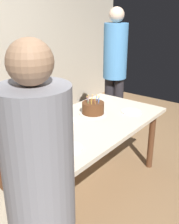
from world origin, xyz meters
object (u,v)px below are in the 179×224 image
at_px(plate_far_side, 65,120).
at_px(person_guest, 115,66).
at_px(dining_table, 86,131).
at_px(chair_spindle_back, 45,124).
at_px(plate_near_guest, 131,112).
at_px(birthday_cake, 93,108).
at_px(person_celebrant, 41,197).
at_px(plate_near_celebrant, 69,148).

bearing_deg(plate_far_side, person_guest, 11.70).
height_order(dining_table, chair_spindle_back, chair_spindle_back).
height_order(dining_table, plate_near_guest, plate_near_guest).
distance_m(birthday_cake, person_guest, 1.11).
xyz_separation_m(dining_table, person_celebrant, (-1.20, -0.67, 0.31)).
bearing_deg(plate_near_guest, plate_far_side, 146.41).
height_order(plate_near_guest, person_celebrant, person_celebrant).
xyz_separation_m(chair_spindle_back, person_guest, (1.08, -0.29, 0.57)).
height_order(birthday_cake, plate_near_celebrant, birthday_cake).
bearing_deg(plate_near_guest, dining_table, 158.82).
bearing_deg(birthday_cake, person_celebrant, -151.92).
distance_m(plate_near_celebrant, chair_spindle_back, 1.20).
xyz_separation_m(plate_near_guest, person_celebrant, (-1.72, -0.47, 0.22)).
relative_size(birthday_cake, plate_near_guest, 1.27).
height_order(dining_table, plate_far_side, plate_far_side).
bearing_deg(chair_spindle_back, plate_near_celebrant, -123.41).
height_order(person_celebrant, person_guest, person_guest).
bearing_deg(plate_far_side, chair_spindle_back, 66.20).
height_order(chair_spindle_back, person_guest, person_guest).
height_order(plate_near_guest, chair_spindle_back, chair_spindle_back).
height_order(dining_table, person_celebrant, person_celebrant).
height_order(plate_near_celebrant, person_guest, person_guest).
distance_m(birthday_cake, person_celebrant, 1.62).
relative_size(birthday_cake, plate_near_celebrant, 1.27).
xyz_separation_m(person_celebrant, person_guest, (2.44, 1.15, 0.06)).
height_order(birthday_cake, plate_far_side, birthday_cake).
relative_size(dining_table, person_guest, 0.97).
height_order(plate_far_side, chair_spindle_back, chair_spindle_back).
distance_m(dining_table, plate_far_side, 0.24).
xyz_separation_m(dining_table, plate_near_guest, (0.52, -0.20, 0.09)).
bearing_deg(chair_spindle_back, person_guest, -15.31).
distance_m(dining_table, chair_spindle_back, 0.81).
distance_m(plate_far_side, plate_near_guest, 0.73).
distance_m(person_celebrant, person_guest, 2.69).
relative_size(birthday_cake, plate_far_side, 1.27).
xyz_separation_m(birthday_cake, person_celebrant, (-1.42, -0.76, 0.16)).
bearing_deg(dining_table, plate_far_side, 113.28).
relative_size(plate_near_guest, person_guest, 0.12).
height_order(chair_spindle_back, person_celebrant, person_celebrant).
bearing_deg(person_guest, birthday_cake, -159.09).
bearing_deg(chair_spindle_back, plate_far_side, -113.80).
bearing_deg(birthday_cake, person_guest, 20.91).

